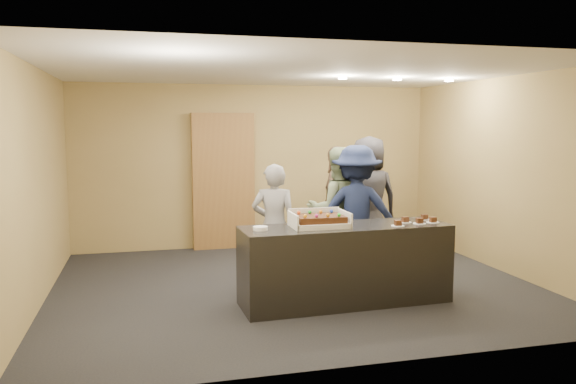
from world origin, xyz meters
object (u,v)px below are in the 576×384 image
at_px(person_navy_man, 356,212).
at_px(storage_cabinet, 223,181).
at_px(sheet_cake, 319,218).
at_px(person_sage_man, 337,210).
at_px(serving_counter, 345,264).
at_px(cake_box, 319,223).
at_px(person_server_grey, 274,226).
at_px(plate_stack, 260,228).
at_px(person_brown_extra, 337,203).
at_px(person_dark_suit, 368,199).

bearing_deg(person_navy_man, storage_cabinet, -38.53).
distance_m(sheet_cake, person_sage_man, 1.51).
relative_size(serving_counter, storage_cabinet, 1.07).
xyz_separation_m(cake_box, person_sage_man, (0.68, 1.32, -0.07)).
relative_size(storage_cabinet, cake_box, 3.53).
bearing_deg(person_server_grey, person_sage_man, -137.23).
relative_size(sheet_cake, plate_stack, 3.35).
distance_m(sheet_cake, person_server_grey, 0.93).
distance_m(plate_stack, person_brown_extra, 2.62).
bearing_deg(person_server_grey, person_dark_suit, -133.32).
relative_size(sheet_cake, person_brown_extra, 0.31).
bearing_deg(storage_cabinet, sheet_cake, -79.00).
bearing_deg(plate_stack, serving_counter, 1.54).
bearing_deg(person_navy_man, person_dark_suit, -103.41).
bearing_deg(storage_cabinet, person_brown_extra, -37.93).
bearing_deg(serving_counter, storage_cabinet, 103.94).
height_order(storage_cabinet, cake_box, storage_cabinet).
xyz_separation_m(cake_box, person_dark_suit, (1.33, 1.78, -0.00)).
relative_size(cake_box, person_server_grey, 0.41).
distance_m(storage_cabinet, person_sage_man, 2.34).
xyz_separation_m(plate_stack, person_brown_extra, (1.60, 2.07, -0.05)).
distance_m(serving_counter, person_server_grey, 1.11).
bearing_deg(cake_box, storage_cabinet, 101.08).
xyz_separation_m(sheet_cake, person_sage_man, (0.68, 1.34, -0.13)).
distance_m(plate_stack, person_navy_man, 1.84).
distance_m(serving_counter, plate_stack, 1.10).
relative_size(serving_counter, plate_stack, 14.90).
bearing_deg(serving_counter, person_sage_man, 72.58).
height_order(plate_stack, person_dark_suit, person_dark_suit).
distance_m(serving_counter, sheet_cake, 0.63).
relative_size(serving_counter, person_brown_extra, 1.39).
bearing_deg(person_server_grey, person_navy_man, -155.38).
bearing_deg(sheet_cake, person_server_grey, 111.20).
xyz_separation_m(plate_stack, person_dark_suit, (2.01, 1.83, 0.02)).
distance_m(person_server_grey, person_dark_suit, 1.92).
height_order(person_brown_extra, person_dark_suit, person_dark_suit).
distance_m(cake_box, plate_stack, 0.68).
bearing_deg(person_brown_extra, sheet_cake, 13.32).
relative_size(cake_box, person_sage_man, 0.36).
height_order(plate_stack, person_server_grey, person_server_grey).
relative_size(sheet_cake, person_dark_suit, 0.29).
height_order(serving_counter, storage_cabinet, storage_cabinet).
bearing_deg(person_navy_man, sheet_cake, 68.75).
height_order(serving_counter, sheet_cake, sheet_cake).
bearing_deg(person_navy_man, serving_counter, 81.07).
height_order(plate_stack, person_brown_extra, person_brown_extra).
height_order(cake_box, plate_stack, cake_box).
bearing_deg(person_dark_suit, serving_counter, 62.34).
bearing_deg(cake_box, person_dark_suit, 53.32).
height_order(cake_box, person_navy_man, person_navy_man).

